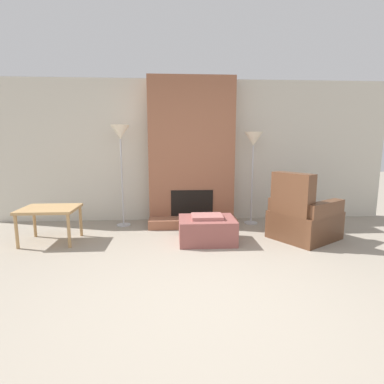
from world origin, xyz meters
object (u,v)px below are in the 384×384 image
(ottoman, at_px, (207,229))
(floor_lamp_left, at_px, (120,138))
(armchair, at_px, (302,219))
(side_table, at_px, (50,212))
(floor_lamp_right, at_px, (253,144))

(ottoman, distance_m, floor_lamp_left, 2.17)
(ottoman, bearing_deg, floor_lamp_left, 144.67)
(armchair, xyz_separation_m, side_table, (-3.77, 0.09, 0.15))
(armchair, bearing_deg, floor_lamp_right, -2.84)
(armchair, height_order, side_table, armchair)
(ottoman, relative_size, armchair, 0.70)
(side_table, relative_size, floor_lamp_right, 0.48)
(armchair, relative_size, floor_lamp_left, 0.67)
(armchair, distance_m, side_table, 3.78)
(ottoman, height_order, armchair, armchair)
(floor_lamp_left, bearing_deg, ottoman, -35.33)
(ottoman, bearing_deg, floor_lamp_right, 46.86)
(side_table, height_order, floor_lamp_right, floor_lamp_right)
(armchair, distance_m, floor_lamp_right, 1.56)
(side_table, bearing_deg, ottoman, -3.37)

